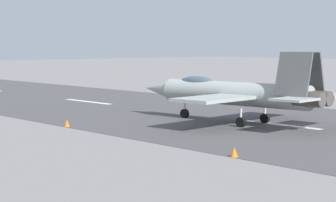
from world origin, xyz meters
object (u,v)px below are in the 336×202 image
object	(u,v)px
crew_person	(209,96)
marker_cone_near	(234,152)
fighter_jet	(234,93)
marker_cone_mid	(67,123)

from	to	relation	value
crew_person	marker_cone_near	size ratio (longest dim) A/B	2.86
fighter_jet	marker_cone_near	size ratio (longest dim) A/B	32.71
crew_person	marker_cone_mid	size ratio (longest dim) A/B	2.86
fighter_jet	crew_person	xyz separation A→B (m)	(13.04, -10.47, -1.60)
crew_person	marker_cone_mid	world-z (taller)	crew_person
fighter_jet	marker_cone_near	distance (m)	14.91
marker_cone_mid	marker_cone_near	bearing A→B (deg)	180.00
crew_person	marker_cone_near	world-z (taller)	crew_person
marker_cone_near	crew_person	bearing A→B (deg)	-42.96
marker_cone_near	fighter_jet	bearing A→B (deg)	-47.72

